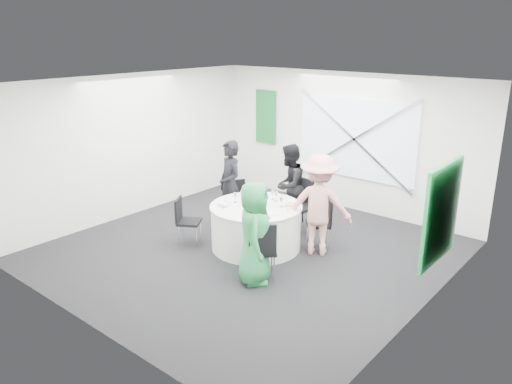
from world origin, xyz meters
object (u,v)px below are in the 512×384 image
Objects in this scene: person_man_back_left at (230,185)px; person_woman_pink at (319,205)px; chair_front_right at (262,247)px; chair_back_right at (323,219)px; green_water_bottle at (265,200)px; chair_front_left at (185,218)px; chair_back_left at (237,198)px; clear_water_bottle at (245,198)px; person_woman_green at (255,233)px; banquet_table at (256,227)px; person_man_back at (289,185)px; chair_back at (305,201)px.

person_man_back_left is 1.90m from person_woman_pink.
person_man_back_left reaches higher than chair_front_right.
green_water_bottle is at bearing -86.77° from chair_back_right.
person_woman_pink is (1.98, 1.15, 0.36)m from chair_front_left.
chair_back_left is at bearing -32.98° from chair_front_left.
clear_water_bottle is (-1.12, -0.54, 0.03)m from person_woman_pink.
banquet_table is at bearing -0.00° from person_woman_green.
person_man_back is (0.85, 1.89, 0.31)m from chair_front_left.
person_woman_pink is (0.75, -0.70, 0.28)m from chair_back.
chair_back_left is 0.50× the size of person_man_back_left.
chair_front_right is at bearing 58.78° from person_woman_pink.
person_woman_green is (1.73, -1.36, -0.07)m from person_man_back_left.
chair_back is at bearing -65.99° from chair_front_left.
chair_back reaches higher than chair_front_right.
chair_back_right is at bearing -41.98° from person_woman_green.
banquet_table is 1.25m from chair_back_left.
clear_water_bottle reaches higher than chair_front_left.
chair_back_right reaches higher than chair_back_left.
chair_back_right is 0.51× the size of person_man_back_left.
person_woman_green is at bearing 2.63° from chair_front_right.
banquet_table is 1.63× the size of chair_back.
chair_front_left is 0.54× the size of person_woman_green.
chair_back is 1.03× the size of chair_front_right.
chair_front_left is 1.13m from person_man_back_left.
person_woman_green reaches higher than chair_back_right.
chair_front_left is 0.49× the size of person_woman_pink.
chair_back_right is at bearing -54.70° from chair_back_left.
person_man_back is (0.76, 0.82, -0.05)m from person_man_back_left.
person_woman_green is at bearing -15.51° from person_man_back_left.
green_water_bottle reaches higher than chair_front_left.
person_man_back_left reaches higher than person_woman_green.
chair_back is 1.15× the size of chair_front_left.
person_man_back_left reaches higher than chair_back_right.
chair_back_left is at bearing 146.61° from banquet_table.
person_man_back is 5.48× the size of green_water_bottle.
person_man_back_left is at bearing -120.07° from chair_back_right.
green_water_bottle is (1.20, 0.72, 0.39)m from chair_front_left.
chair_back_left is 2.90× the size of green_water_bottle.
green_water_bottle is at bearing 17.07° from clear_water_bottle.
green_water_bottle is (-0.72, -0.70, 0.37)m from chair_back_right.
chair_front_left is at bearing -144.47° from clear_water_bottle.
chair_front_right is at bearing -82.35° from person_woman_green.
person_man_back reaches higher than chair_front_left.
chair_back is 0.81m from chair_back_right.
chair_back_left is at bearing -33.25° from person_woman_pink.
person_man_back is 1.22m from green_water_bottle.
chair_back is 1.41m from person_man_back_left.
green_water_bottle is at bearing 7.10° from person_man_back.
person_woman_green is (1.82, -0.29, 0.29)m from chair_front_left.
person_man_back_left is 1.09× the size of person_woman_green.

